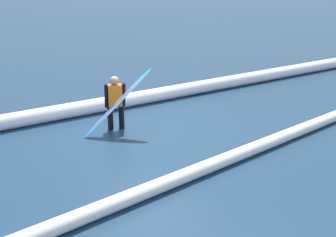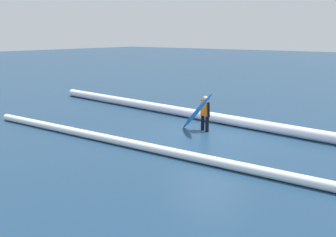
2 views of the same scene
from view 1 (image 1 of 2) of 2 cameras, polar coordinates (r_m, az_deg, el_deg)
name	(u,v)px [view 1 (image 1 of 2)]	position (r m, az deg, el deg)	size (l,w,h in m)	color
ground_plane	(146,131)	(10.49, -3.04, -1.69)	(145.51, 145.51, 0.00)	navy
surfer	(115,100)	(10.43, -7.23, 2.50)	(0.49, 0.31, 1.37)	black
surfboard	(117,103)	(10.04, -6.95, 2.06)	(1.70, 0.82, 1.62)	#268CE5
wave_crest_foreground	(109,103)	(12.05, -8.13, 2.04)	(0.41, 0.41, 22.61)	white
wave_crest_midground	(211,165)	(8.41, 5.91, -6.38)	(0.28, 0.28, 16.40)	white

